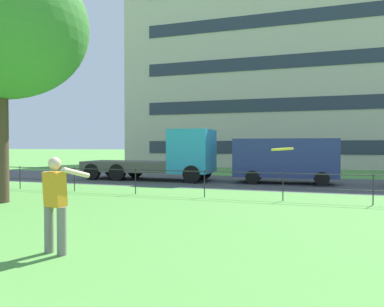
{
  "coord_description": "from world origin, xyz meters",
  "views": [
    {
      "loc": [
        3.61,
        1.14,
        1.91
      ],
      "look_at": [
        0.72,
        10.14,
        1.7
      ],
      "focal_mm": 33.78,
      "sensor_mm": 36.0,
      "label": 1
    }
  ],
  "objects_px": {
    "person_thrower": "(56,202)",
    "apartment_building_background": "(305,74)",
    "frisbee": "(282,149)",
    "flatbed_truck_right": "(167,158)",
    "panel_van_far_left": "(285,158)"
  },
  "relations": [
    {
      "from": "flatbed_truck_right",
      "to": "panel_van_far_left",
      "type": "height_order",
      "value": "flatbed_truck_right"
    },
    {
      "from": "person_thrower",
      "to": "apartment_building_background",
      "type": "xyz_separation_m",
      "value": [
        3.94,
        31.85,
        8.0
      ]
    },
    {
      "from": "frisbee",
      "to": "apartment_building_background",
      "type": "relative_size",
      "value": 0.01
    },
    {
      "from": "frisbee",
      "to": "flatbed_truck_right",
      "type": "bearing_deg",
      "value": 117.19
    },
    {
      "from": "person_thrower",
      "to": "flatbed_truck_right",
      "type": "relative_size",
      "value": 0.23
    },
    {
      "from": "flatbed_truck_right",
      "to": "apartment_building_background",
      "type": "bearing_deg",
      "value": 69.47
    },
    {
      "from": "frisbee",
      "to": "panel_van_far_left",
      "type": "xyz_separation_m",
      "value": [
        -0.78,
        14.04,
        -0.6
      ]
    },
    {
      "from": "person_thrower",
      "to": "frisbee",
      "type": "height_order",
      "value": "frisbee"
    },
    {
      "from": "flatbed_truck_right",
      "to": "panel_van_far_left",
      "type": "relative_size",
      "value": 1.44
    },
    {
      "from": "apartment_building_background",
      "to": "flatbed_truck_right",
      "type": "bearing_deg",
      "value": -110.53
    },
    {
      "from": "person_thrower",
      "to": "frisbee",
      "type": "bearing_deg",
      "value": -9.73
    },
    {
      "from": "panel_van_far_left",
      "to": "apartment_building_background",
      "type": "relative_size",
      "value": 0.16
    },
    {
      "from": "apartment_building_background",
      "to": "panel_van_far_left",
      "type": "bearing_deg",
      "value": -92.46
    },
    {
      "from": "panel_van_far_left",
      "to": "apartment_building_background",
      "type": "bearing_deg",
      "value": 87.54
    },
    {
      "from": "frisbee",
      "to": "panel_van_far_left",
      "type": "height_order",
      "value": "panel_van_far_left"
    }
  ]
}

